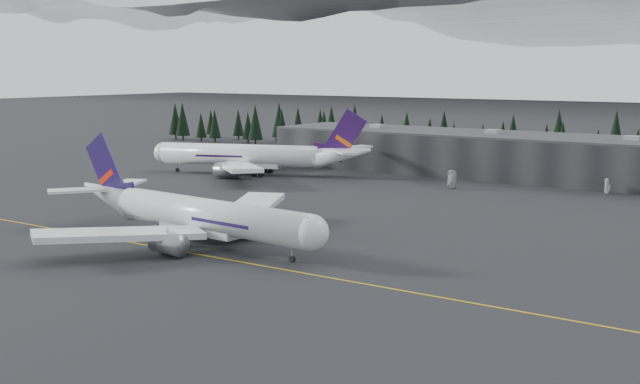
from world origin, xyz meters
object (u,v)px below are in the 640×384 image
Objects in this scene: gse_vehicle_b at (607,191)px; jet_main at (190,213)px; gse_vehicle_a at (452,186)px; terminal at (524,156)px; jet_parked at (258,156)px.

jet_main is at bearing -52.06° from gse_vehicle_b.
gse_vehicle_b is at bearing 69.84° from jet_main.
jet_main reaches higher than gse_vehicle_a.
gse_vehicle_a is at bearing -103.69° from terminal.
terminal is 2.40× the size of jet_parked.
terminal is 121.73m from jet_main.
gse_vehicle_a is at bearing 166.48° from jet_parked.
gse_vehicle_b is at bearing 172.27° from jet_parked.
jet_main is at bearing -98.66° from terminal.
terminal is at bearing 79.35° from gse_vehicle_a.
terminal reaches higher than gse_vehicle_a.
jet_main is 89.15m from gse_vehicle_a.
jet_parked is 61.21m from gse_vehicle_a.
jet_parked is at bearing -104.88° from gse_vehicle_b.
jet_main is at bearing -93.76° from gse_vehicle_a.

